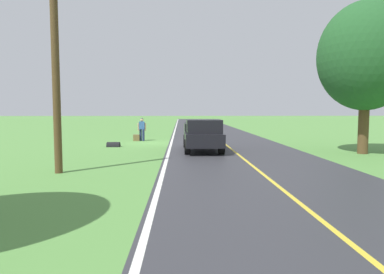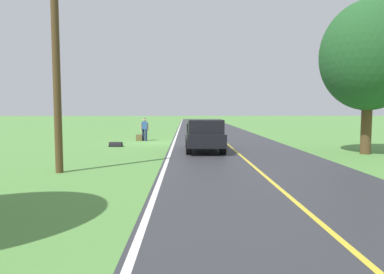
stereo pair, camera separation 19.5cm
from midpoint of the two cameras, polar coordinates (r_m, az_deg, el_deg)
ground_plane at (r=24.46m, az=-6.77°, el=-1.00°), size 200.00×200.00×0.00m
road_surface at (r=24.54m, az=4.98°, el=-0.96°), size 7.74×120.00×0.00m
lane_edge_line at (r=24.38m, az=-3.66°, el=-0.99°), size 0.16×117.60×0.00m
lane_centre_line at (r=24.54m, az=4.98°, el=-0.96°), size 0.14×117.60×0.00m
hitchhiker_walking at (r=26.25m, az=-8.47°, el=1.51°), size 0.62×0.51×1.75m
suitcase_carried at (r=26.25m, az=-9.38°, el=-0.12°), size 0.47×0.22×0.48m
pickup_truck_passing at (r=19.60m, az=1.46°, el=0.48°), size 2.14×5.42×1.82m
tree_far_side_near at (r=20.71m, az=26.57°, el=11.83°), size 4.97×4.97×8.03m
utility_pole_roadside at (r=13.82m, az=-21.97°, el=10.58°), size 0.28×0.28×7.79m
drainage_culvert at (r=22.53m, az=-13.07°, el=-1.57°), size 0.80×0.60×0.60m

